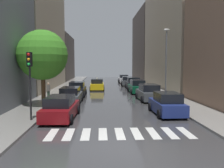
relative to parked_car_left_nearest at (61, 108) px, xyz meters
name	(u,v)px	position (x,y,z in m)	size (l,w,h in m)	color
ground_plane	(107,90)	(3.71, 18.16, -0.76)	(28.00, 72.00, 0.04)	#39393B
sidewalk_left	(62,90)	(-2.79, 18.16, -0.67)	(3.00, 72.00, 0.15)	gray
sidewalk_right	(152,89)	(10.21, 18.16, -0.67)	(3.00, 72.00, 0.15)	gray
crosswalk_stripes	(120,133)	(3.71, -3.63, -0.74)	(7.65, 2.20, 0.01)	silver
building_left_mid	(34,26)	(-7.29, 20.98, 8.81)	(6.00, 20.93, 19.10)	#B2A38C
building_left_far	(58,58)	(-7.29, 40.50, 4.47)	(6.00, 15.95, 10.42)	#564C47
building_right_mid	(177,7)	(14.71, 20.90, 11.93)	(6.00, 21.57, 25.34)	#B2A38C
building_right_far	(150,46)	(14.71, 41.33, 7.41)	(6.00, 18.05, 16.31)	#564C47
parked_car_left_nearest	(61,108)	(0.00, 0.00, 0.00)	(2.25, 4.84, 1.57)	maroon
parked_car_left_second	(71,96)	(-0.11, 6.14, 0.01)	(2.09, 4.79, 1.59)	#474C51
parked_car_left_third	(77,89)	(-0.01, 11.47, 0.05)	(2.02, 4.37, 1.71)	black
parked_car_right_nearest	(167,104)	(7.56, 0.97, 0.03)	(2.07, 4.20, 1.65)	navy
parked_car_right_second	(149,93)	(7.61, 7.76, 0.05)	(2.22, 4.45, 1.69)	#474C51
parked_car_right_third	(137,87)	(7.43, 14.14, 0.06)	(2.13, 4.37, 1.71)	#0C4C2D
parked_car_right_fourth	(133,83)	(7.66, 19.51, 0.08)	(2.26, 4.79, 1.77)	black
parked_car_right_fifth	(127,81)	(7.44, 25.41, 0.01)	(2.33, 4.73, 1.60)	#474C51
parked_car_right_sixth	(123,79)	(7.42, 31.88, 0.02)	(2.05, 4.67, 1.63)	silver
taxi_midroad	(97,85)	(2.21, 18.27, 0.02)	(2.07, 4.51, 1.81)	yellow
pedestrian_near_tree	(48,90)	(-2.69, 8.57, 0.28)	(0.36, 0.36, 1.67)	#38513D
street_tree_left	(43,55)	(-2.27, 4.73, 3.74)	(4.31, 4.31, 6.51)	#513823
traffic_light_left_corner	(30,71)	(-1.74, -0.89, 2.54)	(0.30, 0.42, 4.30)	black
lamp_post_right	(166,59)	(9.26, 7.37, 3.47)	(0.60, 0.28, 7.07)	#595B60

